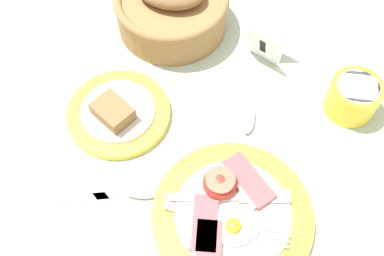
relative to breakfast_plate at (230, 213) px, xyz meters
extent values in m
plane|color=#B7CCB7|center=(-0.11, -0.02, -0.01)|extent=(3.00, 3.00, 0.00)
cylinder|color=yellow|center=(0.00, 0.00, 0.00)|extent=(0.24, 0.24, 0.01)
cylinder|color=silver|center=(0.00, 0.00, 0.00)|extent=(0.17, 0.17, 0.00)
cube|color=#BC5156|center=(0.00, -0.06, 0.01)|extent=(0.07, 0.09, 0.01)
cube|color=beige|center=(-0.02, -0.07, 0.01)|extent=(0.04, 0.07, 0.01)
cube|color=#BC5156|center=(-0.02, -0.04, 0.01)|extent=(0.07, 0.09, 0.01)
cube|color=beige|center=(-0.04, -0.04, 0.01)|extent=(0.05, 0.08, 0.01)
cube|color=#BC5156|center=(0.00, 0.06, 0.01)|extent=(0.10, 0.07, 0.01)
cube|color=beige|center=(-0.01, 0.04, 0.01)|extent=(0.08, 0.05, 0.01)
ellipsoid|color=red|center=(-0.03, 0.03, 0.02)|extent=(0.05, 0.05, 0.03)
cylinder|color=#DB664C|center=(-0.03, 0.03, 0.03)|extent=(0.04, 0.04, 0.00)
ellipsoid|color=white|center=(0.01, -0.02, 0.01)|extent=(0.07, 0.06, 0.01)
ellipsoid|color=yellow|center=(0.01, -0.02, 0.01)|extent=(0.02, 0.02, 0.01)
cube|color=silver|center=(-0.04, -0.03, 0.01)|extent=(0.11, 0.04, 0.00)
cube|color=silver|center=(0.04, -0.01, 0.01)|extent=(0.03, 0.02, 0.00)
cube|color=silver|center=(0.07, -0.01, 0.01)|extent=(0.04, 0.01, 0.00)
cube|color=silver|center=(0.07, 0.00, 0.01)|extent=(0.04, 0.01, 0.00)
cube|color=silver|center=(0.07, 0.01, 0.01)|extent=(0.04, 0.01, 0.00)
cube|color=silver|center=(-0.05, 0.00, 0.01)|extent=(0.10, 0.07, 0.00)
cube|color=#9EA0A5|center=(0.03, 0.05, 0.01)|extent=(0.08, 0.06, 0.00)
cylinder|color=yellow|center=(-0.24, 0.06, 0.00)|extent=(0.17, 0.17, 0.01)
cylinder|color=silver|center=(-0.24, 0.06, 0.00)|extent=(0.12, 0.12, 0.00)
cube|color=olive|center=(-0.24, 0.05, 0.02)|extent=(0.07, 0.06, 0.03)
cylinder|color=yellow|center=(0.08, 0.27, 0.02)|extent=(0.08, 0.08, 0.06)
cylinder|color=white|center=(0.08, 0.27, 0.05)|extent=(0.07, 0.07, 0.01)
cylinder|color=olive|center=(-0.28, 0.28, 0.02)|extent=(0.20, 0.20, 0.07)
cube|color=white|center=(-0.09, 0.29, 0.03)|extent=(0.06, 0.03, 0.07)
cube|color=white|center=(-0.09, 0.31, 0.03)|extent=(0.06, 0.03, 0.07)
cube|color=black|center=(-0.09, 0.28, 0.03)|extent=(0.01, 0.01, 0.04)
cube|color=silver|center=(-0.21, -0.09, -0.01)|extent=(0.09, 0.07, 0.01)
ellipsoid|color=silver|center=(-0.12, -0.03, 0.00)|extent=(0.07, 0.06, 0.01)
cube|color=silver|center=(-0.10, 0.26, -0.01)|extent=(0.06, 0.10, 0.01)
ellipsoid|color=silver|center=(-0.06, 0.17, 0.00)|extent=(0.05, 0.07, 0.01)
cube|color=silver|center=(-0.11, -0.10, -0.01)|extent=(0.11, 0.05, 0.01)
cube|color=silver|center=(-0.18, -0.08, -0.01)|extent=(0.03, 0.02, 0.01)
cube|color=silver|center=(-0.21, -0.06, -0.01)|extent=(0.04, 0.02, 0.00)
cube|color=silver|center=(-0.21, -0.06, -0.01)|extent=(0.04, 0.02, 0.00)
cube|color=silver|center=(-0.22, -0.07, -0.01)|extent=(0.04, 0.02, 0.00)
camera|label=1|loc=(0.07, -0.23, 0.63)|focal=42.00mm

